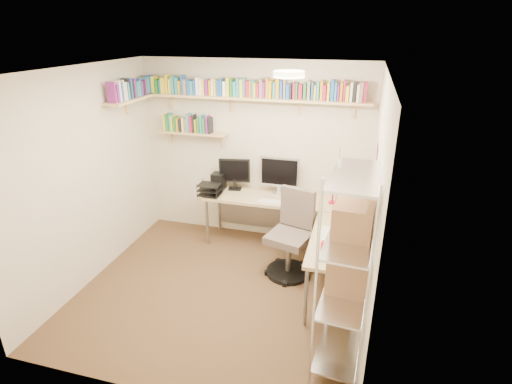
% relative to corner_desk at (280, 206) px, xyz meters
% --- Properties ---
extents(ground, '(3.20, 3.20, 0.00)m').
position_rel_corner_desk_xyz_m(ground, '(-0.49, -0.97, -0.72)').
color(ground, '#4C3520').
rests_on(ground, ground).
extents(room_shell, '(3.24, 3.04, 2.52)m').
position_rel_corner_desk_xyz_m(room_shell, '(-0.48, -0.97, 0.83)').
color(room_shell, beige).
rests_on(room_shell, ground).
extents(wall_shelves, '(3.12, 1.09, 0.80)m').
position_rel_corner_desk_xyz_m(wall_shelves, '(-0.91, 0.33, 1.30)').
color(wall_shelves, '#DDC37C').
rests_on(wall_shelves, ground).
extents(corner_desk, '(2.24, 1.90, 1.26)m').
position_rel_corner_desk_xyz_m(corner_desk, '(0.00, 0.00, 0.00)').
color(corner_desk, '#CEBD86').
rests_on(corner_desk, ground).
extents(office_chair, '(0.59, 0.60, 1.08)m').
position_rel_corner_desk_xyz_m(office_chair, '(0.23, -0.37, -0.27)').
color(office_chair, black).
rests_on(office_chair, ground).
extents(wire_rack, '(0.48, 0.86, 1.92)m').
position_rel_corner_desk_xyz_m(wire_rack, '(0.94, -1.61, 0.36)').
color(wire_rack, silver).
rests_on(wire_rack, ground).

